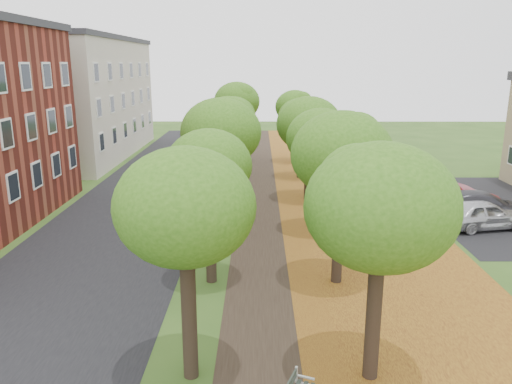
{
  "coord_description": "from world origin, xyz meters",
  "views": [
    {
      "loc": [
        -0.4,
        -11.74,
        8.16
      ],
      "look_at": [
        -0.51,
        10.07,
        2.5
      ],
      "focal_mm": 35.0,
      "sensor_mm": 36.0,
      "label": 1
    }
  ],
  "objects_px": {
    "car_red": "(461,199)",
    "car_grey": "(483,206)",
    "car_silver": "(484,214)",
    "car_white": "(450,193)"
  },
  "relations": [
    {
      "from": "car_grey",
      "to": "car_white",
      "type": "distance_m",
      "value": 3.11
    },
    {
      "from": "car_white",
      "to": "car_red",
      "type": "bearing_deg",
      "value": 159.38
    },
    {
      "from": "car_red",
      "to": "car_white",
      "type": "height_order",
      "value": "car_red"
    },
    {
      "from": "car_red",
      "to": "car_silver",
      "type": "bearing_deg",
      "value": -166.76
    },
    {
      "from": "car_grey",
      "to": "car_silver",
      "type": "bearing_deg",
      "value": 164.41
    },
    {
      "from": "car_red",
      "to": "car_grey",
      "type": "xyz_separation_m",
      "value": [
        0.64,
        -1.38,
        -0.0
      ]
    },
    {
      "from": "car_silver",
      "to": "car_red",
      "type": "relative_size",
      "value": 0.98
    },
    {
      "from": "car_grey",
      "to": "car_red",
      "type": "bearing_deg",
      "value": 31.02
    },
    {
      "from": "car_silver",
      "to": "car_white",
      "type": "xyz_separation_m",
      "value": [
        0.0,
        4.65,
        -0.12
      ]
    },
    {
      "from": "car_silver",
      "to": "car_white",
      "type": "bearing_deg",
      "value": -11.39
    }
  ]
}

